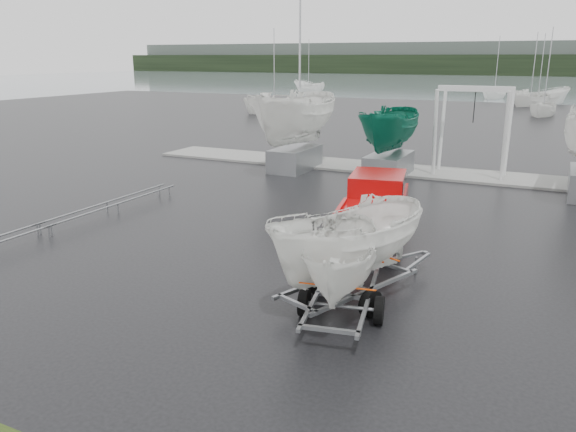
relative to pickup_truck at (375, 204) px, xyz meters
The scene contains 18 objects.
ground_plane 2.95m from the pickup_truck, 92.98° to the right, with size 120.00×120.00×0.00m, color black.
lake 97.21m from the pickup_truck, 90.09° to the left, with size 300.00×300.00×0.00m, color gray.
dock 10.24m from the pickup_truck, 90.82° to the left, with size 30.00×3.00×0.12m, color gray.
treeline 167.21m from the pickup_truck, 90.05° to the left, with size 300.00×8.00×6.00m, color black.
far_hill 175.25m from the pickup_truck, 90.05° to the left, with size 300.00×6.00×10.00m, color #4C5651.
pickup_truck is the anchor object (origin of this frame).
trailer_hitched 6.31m from the pickup_truck, 78.83° to the right, with size 1.90×3.76×4.25m.
trailer_parked 5.75m from the pickup_truck, 78.64° to the right, with size 2.42×3.78×5.14m.
boat_hoist 10.44m from the pickup_truck, 82.47° to the left, with size 3.30×2.18×4.12m.
keelboat_0 11.09m from the pickup_truck, 128.91° to the left, with size 2.75×3.20×10.93m.
keelboat_1 8.94m from the pickup_truck, 103.10° to the left, with size 2.11×3.20×6.70m.
mast_rack_0 9.34m from the pickup_truck, 168.87° to the right, with size 0.56×6.50×0.06m.
moored_boat_0 39.20m from the pickup_truck, 121.80° to the left, with size 3.43×3.43×11.18m.
moored_boat_1 53.55m from the pickup_truck, 88.41° to the left, with size 3.30×3.33×11.21m.
moored_boat_2 42.18m from the pickup_truck, 85.53° to the left, with size 2.36×2.41×10.77m.
moored_boat_4 73.14m from the pickup_truck, 115.46° to the left, with size 3.92×3.89×11.69m.
moored_boat_5 57.53m from the pickup_truck, 87.90° to the left, with size 4.20×4.18×11.95m.
moored_boat_7 63.98m from the pickup_truck, 93.14° to the left, with size 2.76×2.81×11.08m.
Camera 1 is at (5.11, -13.70, 5.38)m, focal length 35.00 mm.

